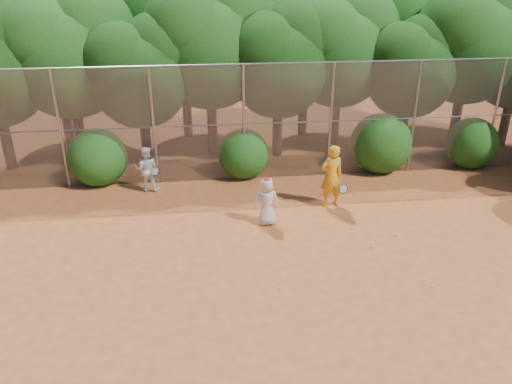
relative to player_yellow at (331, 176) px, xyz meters
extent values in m
plane|color=#AD5527|center=(-1.46, -3.57, -1.00)|extent=(80.00, 80.00, 0.00)
cylinder|color=gray|center=(-8.46, 2.43, 1.00)|extent=(0.09, 0.09, 4.00)
cylinder|color=gray|center=(-5.46, 2.43, 1.00)|extent=(0.09, 0.09, 4.00)
cylinder|color=gray|center=(-2.46, 2.43, 1.00)|extent=(0.09, 0.09, 4.00)
cylinder|color=gray|center=(0.54, 2.43, 1.00)|extent=(0.09, 0.09, 4.00)
cylinder|color=gray|center=(3.54, 2.43, 1.00)|extent=(0.09, 0.09, 4.00)
cylinder|color=gray|center=(6.54, 2.43, 1.00)|extent=(0.09, 0.09, 4.00)
cylinder|color=gray|center=(-1.46, 2.43, 3.00)|extent=(20.00, 0.05, 0.05)
cylinder|color=gray|center=(-1.46, 2.43, 1.00)|extent=(20.00, 0.04, 0.04)
cube|color=slate|center=(-1.46, 2.43, 1.00)|extent=(20.00, 0.02, 4.00)
cylinder|color=black|center=(-10.96, 4.43, 0.19)|extent=(0.38, 0.38, 2.38)
sphere|color=black|center=(-10.20, 4.81, 3.47)|extent=(3.05, 3.05, 3.05)
cylinder|color=black|center=(-8.46, 4.93, 0.26)|extent=(0.38, 0.38, 2.52)
sphere|color=#184F13|center=(-8.46, 4.93, 2.73)|extent=(4.03, 4.03, 4.03)
sphere|color=#184F13|center=(-7.66, 5.33, 3.73)|extent=(3.23, 3.23, 3.23)
sphere|color=#184F13|center=(-9.17, 4.63, 3.53)|extent=(3.02, 3.02, 3.02)
cylinder|color=black|center=(-5.96, 4.23, 0.08)|extent=(0.36, 0.36, 2.17)
sphere|color=black|center=(-5.96, 4.23, 2.21)|extent=(3.47, 3.47, 3.47)
sphere|color=black|center=(-5.27, 4.58, 3.08)|extent=(2.78, 2.78, 2.78)
sphere|color=black|center=(-6.57, 3.97, 2.90)|extent=(2.60, 2.60, 2.60)
cylinder|color=black|center=(-3.46, 5.23, 0.33)|extent=(0.39, 0.39, 2.66)
sphere|color=#184F13|center=(-3.46, 5.23, 2.93)|extent=(4.26, 4.26, 4.26)
sphere|color=#184F13|center=(-2.61, 5.65, 4.00)|extent=(3.40, 3.40, 3.40)
sphere|color=#184F13|center=(-4.21, 4.91, 3.79)|extent=(3.19, 3.19, 3.19)
cylinder|color=black|center=(-0.96, 4.63, 0.13)|extent=(0.37, 0.37, 2.27)
sphere|color=black|center=(-0.96, 4.63, 2.36)|extent=(3.64, 3.64, 3.64)
sphere|color=black|center=(-0.24, 4.99, 3.27)|extent=(2.91, 2.91, 2.91)
sphere|color=black|center=(-1.60, 4.36, 3.09)|extent=(2.73, 2.73, 2.73)
cylinder|color=black|center=(1.54, 5.43, 0.22)|extent=(0.38, 0.38, 2.45)
sphere|color=#184F13|center=(1.54, 5.43, 2.62)|extent=(3.92, 3.92, 3.92)
sphere|color=#184F13|center=(2.32, 5.82, 3.60)|extent=(3.14, 3.14, 3.14)
sphere|color=#184F13|center=(0.85, 5.14, 3.41)|extent=(2.94, 2.94, 2.94)
cylinder|color=black|center=(4.04, 4.43, 0.05)|extent=(0.36, 0.36, 2.10)
sphere|color=black|center=(4.04, 4.43, 2.11)|extent=(3.36, 3.36, 3.36)
sphere|color=black|center=(4.71, 4.77, 2.95)|extent=(2.69, 2.69, 2.69)
sphere|color=black|center=(3.45, 4.18, 2.78)|extent=(2.52, 2.52, 2.52)
cylinder|color=black|center=(6.54, 5.03, 0.29)|extent=(0.39, 0.39, 2.59)
sphere|color=#184F13|center=(6.54, 5.03, 2.83)|extent=(4.14, 4.14, 4.14)
sphere|color=#184F13|center=(7.36, 5.44, 3.87)|extent=(3.32, 3.32, 3.32)
sphere|color=#184F13|center=(5.81, 4.72, 3.66)|extent=(3.11, 3.11, 3.11)
cylinder|color=black|center=(8.54, 4.73, 0.15)|extent=(0.37, 0.37, 2.31)
sphere|color=black|center=(7.89, 4.45, 3.16)|extent=(2.77, 2.77, 2.77)
cylinder|color=black|center=(-9.46, 7.23, 0.31)|extent=(0.39, 0.39, 2.62)
sphere|color=#184F13|center=(-9.46, 7.23, 2.88)|extent=(4.20, 4.20, 4.20)
sphere|color=#184F13|center=(-8.62, 7.65, 3.93)|extent=(3.36, 3.36, 3.36)
sphere|color=#184F13|center=(-10.20, 6.91, 3.72)|extent=(3.15, 3.15, 3.15)
cylinder|color=black|center=(-4.46, 7.43, 0.40)|extent=(0.40, 0.40, 2.80)
sphere|color=#184F13|center=(-4.46, 7.43, 3.14)|extent=(4.48, 4.48, 4.48)
sphere|color=#184F13|center=(-3.57, 7.88, 4.26)|extent=(3.58, 3.58, 3.58)
sphere|color=#184F13|center=(-5.25, 7.09, 4.04)|extent=(3.36, 3.36, 3.36)
cylinder|color=black|center=(0.54, 7.03, 0.26)|extent=(0.38, 0.38, 2.52)
sphere|color=#184F13|center=(0.54, 7.03, 2.73)|extent=(4.03, 4.03, 4.03)
sphere|color=#184F13|center=(1.34, 7.43, 3.73)|extent=(3.23, 3.23, 3.23)
sphere|color=#184F13|center=(-0.17, 6.73, 3.53)|extent=(3.02, 3.02, 3.02)
cylinder|color=black|center=(5.04, 7.63, 0.36)|extent=(0.40, 0.40, 2.73)
sphere|color=#184F13|center=(5.04, 7.63, 3.04)|extent=(4.37, 4.37, 4.37)
sphere|color=#184F13|center=(5.91, 8.07, 4.13)|extent=(3.49, 3.49, 3.49)
sphere|color=#184F13|center=(4.27, 7.30, 3.91)|extent=(3.28, 3.28, 3.28)
sphere|color=#184F13|center=(-7.46, 2.73, 0.00)|extent=(2.00, 2.00, 2.00)
sphere|color=#184F13|center=(-2.46, 2.73, -0.10)|extent=(1.80, 1.80, 1.80)
sphere|color=#184F13|center=(2.54, 2.73, 0.10)|extent=(2.20, 2.20, 2.20)
sphere|color=#184F13|center=(6.04, 2.73, -0.05)|extent=(1.90, 1.90, 1.90)
imported|color=orange|center=(0.00, 0.00, 0.00)|extent=(0.81, 0.62, 2.01)
torus|color=black|center=(0.35, -0.20, -0.35)|extent=(0.32, 0.18, 0.30)
cylinder|color=black|center=(0.30, 0.01, -0.41)|extent=(0.10, 0.28, 0.11)
imported|color=silver|center=(-2.14, -0.96, -0.28)|extent=(0.73, 0.50, 1.45)
ellipsoid|color=red|center=(-2.14, -0.96, 0.41)|extent=(0.22, 0.22, 0.13)
sphere|color=#BBE529|center=(-1.84, -1.16, -0.15)|extent=(0.07, 0.07, 0.07)
imported|color=white|center=(-5.77, 1.83, -0.23)|extent=(0.80, 0.65, 1.54)
torus|color=black|center=(-5.47, 1.53, -0.20)|extent=(0.35, 0.27, 0.26)
cylinder|color=black|center=(-5.42, 1.70, -0.33)|extent=(0.10, 0.25, 0.19)
sphere|color=#BBE529|center=(0.50, -2.66, -0.97)|extent=(0.07, 0.07, 0.07)
sphere|color=#BBE529|center=(0.41, -1.12, -0.97)|extent=(0.07, 0.07, 0.07)
sphere|color=#BBE529|center=(1.33, -4.54, -0.97)|extent=(0.07, 0.07, 0.07)
sphere|color=#BBE529|center=(1.35, -2.09, -0.97)|extent=(0.07, 0.07, 0.07)
sphere|color=#BBE529|center=(-2.28, -4.20, -0.97)|extent=(0.07, 0.07, 0.07)
sphere|color=#BBE529|center=(2.15, 0.87, -0.97)|extent=(0.07, 0.07, 0.07)
camera|label=1|loc=(-3.95, -13.71, 6.08)|focal=35.00mm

